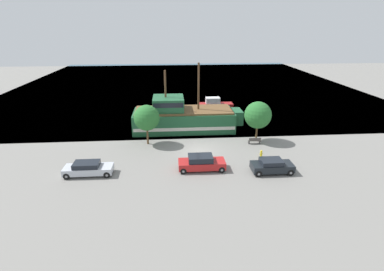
{
  "coord_description": "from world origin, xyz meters",
  "views": [
    {
      "loc": [
        -3.45,
        -33.13,
        14.4
      ],
      "look_at": [
        -0.77,
        2.0,
        1.2
      ],
      "focal_mm": 28.0,
      "sensor_mm": 36.0,
      "label": 1
    }
  ],
  "objects_px": {
    "parked_car_curb_front": "(201,163)",
    "parked_car_curb_mid": "(272,166)",
    "moored_boat_dockside": "(215,104)",
    "bench_promenade_east": "(255,141)",
    "pirate_ship": "(183,117)",
    "fire_hydrant": "(261,153)",
    "parked_car_curb_rear": "(88,168)"
  },
  "relations": [
    {
      "from": "bench_promenade_east",
      "to": "parked_car_curb_rear",
      "type": "bearing_deg",
      "value": -160.1
    },
    {
      "from": "pirate_ship",
      "to": "bench_promenade_east",
      "type": "xyz_separation_m",
      "value": [
        8.84,
        -6.25,
        -1.38
      ]
    },
    {
      "from": "moored_boat_dockside",
      "to": "parked_car_curb_front",
      "type": "bearing_deg",
      "value": -101.56
    },
    {
      "from": "parked_car_curb_mid",
      "to": "parked_car_curb_front",
      "type": "bearing_deg",
      "value": 170.56
    },
    {
      "from": "pirate_ship",
      "to": "moored_boat_dockside",
      "type": "xyz_separation_m",
      "value": [
        6.32,
        11.57,
        -1.12
      ]
    },
    {
      "from": "parked_car_curb_front",
      "to": "fire_hydrant",
      "type": "relative_size",
      "value": 6.36
    },
    {
      "from": "pirate_ship",
      "to": "fire_hydrant",
      "type": "height_order",
      "value": "pirate_ship"
    },
    {
      "from": "parked_car_curb_rear",
      "to": "fire_hydrant",
      "type": "relative_size",
      "value": 6.31
    },
    {
      "from": "pirate_ship",
      "to": "parked_car_curb_mid",
      "type": "distance_m",
      "value": 16.44
    },
    {
      "from": "moored_boat_dockside",
      "to": "parked_car_curb_rear",
      "type": "xyz_separation_m",
      "value": [
        -16.54,
        -24.71,
        0.01
      ]
    },
    {
      "from": "pirate_ship",
      "to": "parked_car_curb_front",
      "type": "bearing_deg",
      "value": -84.14
    },
    {
      "from": "pirate_ship",
      "to": "fire_hydrant",
      "type": "bearing_deg",
      "value": -49.81
    },
    {
      "from": "moored_boat_dockside",
      "to": "parked_car_curb_front",
      "type": "distance_m",
      "value": 24.93
    },
    {
      "from": "moored_boat_dockside",
      "to": "parked_car_curb_rear",
      "type": "distance_m",
      "value": 29.74
    },
    {
      "from": "moored_boat_dockside",
      "to": "bench_promenade_east",
      "type": "distance_m",
      "value": 17.99
    },
    {
      "from": "fire_hydrant",
      "to": "moored_boat_dockside",
      "type": "bearing_deg",
      "value": 95.86
    },
    {
      "from": "pirate_ship",
      "to": "parked_car_curb_front",
      "type": "xyz_separation_m",
      "value": [
        1.32,
        -12.86,
        -1.03
      ]
    },
    {
      "from": "bench_promenade_east",
      "to": "pirate_ship",
      "type": "bearing_deg",
      "value": 144.74
    },
    {
      "from": "parked_car_curb_front",
      "to": "parked_car_curb_mid",
      "type": "relative_size",
      "value": 1.15
    },
    {
      "from": "pirate_ship",
      "to": "fire_hydrant",
      "type": "distance_m",
      "value": 13.31
    },
    {
      "from": "parked_car_curb_rear",
      "to": "fire_hydrant",
      "type": "xyz_separation_m",
      "value": [
        18.76,
        3.03,
        -0.29
      ]
    },
    {
      "from": "parked_car_curb_front",
      "to": "pirate_ship",
      "type": "bearing_deg",
      "value": 95.86
    },
    {
      "from": "pirate_ship",
      "to": "bench_promenade_east",
      "type": "height_order",
      "value": "pirate_ship"
    },
    {
      "from": "parked_car_curb_rear",
      "to": "parked_car_curb_front",
      "type": "bearing_deg",
      "value": 1.44
    },
    {
      "from": "parked_car_curb_front",
      "to": "parked_car_curb_mid",
      "type": "xyz_separation_m",
      "value": [
        7.15,
        -1.19,
        -0.05
      ]
    },
    {
      "from": "moored_boat_dockside",
      "to": "parked_car_curb_front",
      "type": "height_order",
      "value": "moored_boat_dockside"
    },
    {
      "from": "pirate_ship",
      "to": "parked_car_curb_mid",
      "type": "xyz_separation_m",
      "value": [
        8.47,
        -14.05,
        -1.08
      ]
    },
    {
      "from": "moored_boat_dockside",
      "to": "parked_car_curb_rear",
      "type": "height_order",
      "value": "moored_boat_dockside"
    },
    {
      "from": "parked_car_curb_mid",
      "to": "bench_promenade_east",
      "type": "relative_size",
      "value": 2.75
    },
    {
      "from": "parked_car_curb_rear",
      "to": "fire_hydrant",
      "type": "bearing_deg",
      "value": 9.19
    },
    {
      "from": "pirate_ship",
      "to": "parked_car_curb_mid",
      "type": "relative_size",
      "value": 3.65
    },
    {
      "from": "pirate_ship",
      "to": "parked_car_curb_rear",
      "type": "relative_size",
      "value": 3.2
    }
  ]
}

